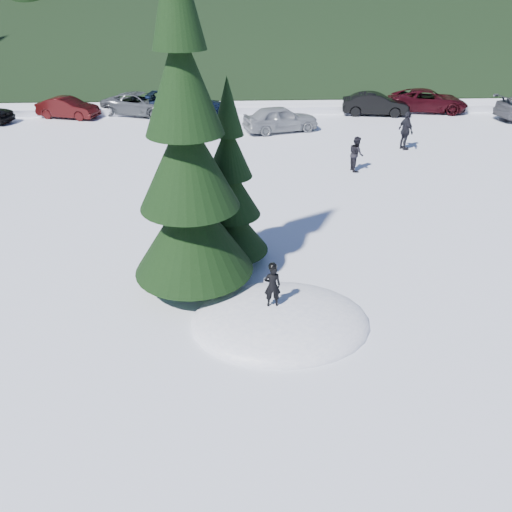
{
  "coord_description": "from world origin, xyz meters",
  "views": [
    {
      "loc": [
        -1.08,
        -10.03,
        7.46
      ],
      "look_at": [
        -0.54,
        1.47,
        1.1
      ],
      "focal_mm": 35.0,
      "sensor_mm": 36.0,
      "label": 1
    }
  ],
  "objects_px": {
    "adult_0": "(356,154)",
    "car_5": "(375,104)",
    "adult_1": "(406,131)",
    "car_4": "(281,119)",
    "child_skier": "(272,286)",
    "spruce_tall": "(188,172)",
    "car_6": "(427,101)",
    "car_2": "(141,104)",
    "car_1": "(68,108)",
    "spruce_short": "(230,196)",
    "car_3": "(190,105)"
  },
  "relations": [
    {
      "from": "adult_1",
      "to": "car_1",
      "type": "xyz_separation_m",
      "value": [
        -18.71,
        7.49,
        -0.32
      ]
    },
    {
      "from": "spruce_short",
      "to": "car_4",
      "type": "relative_size",
      "value": 1.29
    },
    {
      "from": "adult_1",
      "to": "car_4",
      "type": "relative_size",
      "value": 0.45
    },
    {
      "from": "car_2",
      "to": "car_5",
      "type": "xyz_separation_m",
      "value": [
        14.77,
        -0.71,
        -0.0
      ]
    },
    {
      "from": "adult_0",
      "to": "spruce_short",
      "type": "bearing_deg",
      "value": 138.65
    },
    {
      "from": "adult_1",
      "to": "car_5",
      "type": "relative_size",
      "value": 0.46
    },
    {
      "from": "car_6",
      "to": "car_3",
      "type": "bearing_deg",
      "value": 103.41
    },
    {
      "from": "car_2",
      "to": "car_4",
      "type": "distance_m",
      "value": 9.52
    },
    {
      "from": "spruce_tall",
      "to": "car_2",
      "type": "bearing_deg",
      "value": 102.69
    },
    {
      "from": "car_1",
      "to": "car_5",
      "type": "distance_m",
      "value": 19.13
    },
    {
      "from": "car_2",
      "to": "car_5",
      "type": "height_order",
      "value": "car_2"
    },
    {
      "from": "spruce_tall",
      "to": "adult_1",
      "type": "distance_m",
      "value": 15.98
    },
    {
      "from": "car_1",
      "to": "car_3",
      "type": "relative_size",
      "value": 0.75
    },
    {
      "from": "adult_1",
      "to": "car_6",
      "type": "bearing_deg",
      "value": -42.54
    },
    {
      "from": "adult_1",
      "to": "car_3",
      "type": "relative_size",
      "value": 0.37
    },
    {
      "from": "child_skier",
      "to": "adult_0",
      "type": "distance_m",
      "value": 12.05
    },
    {
      "from": "adult_0",
      "to": "adult_1",
      "type": "height_order",
      "value": "adult_1"
    },
    {
      "from": "adult_0",
      "to": "car_5",
      "type": "xyz_separation_m",
      "value": [
        3.58,
        10.44,
        -0.09
      ]
    },
    {
      "from": "car_4",
      "to": "car_5",
      "type": "bearing_deg",
      "value": -75.84
    },
    {
      "from": "spruce_short",
      "to": "adult_0",
      "type": "relative_size",
      "value": 3.51
    },
    {
      "from": "spruce_tall",
      "to": "car_1",
      "type": "relative_size",
      "value": 2.29
    },
    {
      "from": "spruce_short",
      "to": "car_5",
      "type": "xyz_separation_m",
      "value": [
        9.13,
        18.45,
        -1.43
      ]
    },
    {
      "from": "spruce_short",
      "to": "child_skier",
      "type": "xyz_separation_m",
      "value": [
        0.99,
        -3.13,
        -1.06
      ]
    },
    {
      "from": "adult_0",
      "to": "car_6",
      "type": "relative_size",
      "value": 0.31
    },
    {
      "from": "child_skier",
      "to": "car_3",
      "type": "bearing_deg",
      "value": -82.85
    },
    {
      "from": "car_2",
      "to": "car_1",
      "type": "bearing_deg",
      "value": 119.21
    },
    {
      "from": "spruce_tall",
      "to": "spruce_short",
      "type": "height_order",
      "value": "spruce_tall"
    },
    {
      "from": "spruce_short",
      "to": "car_2",
      "type": "distance_m",
      "value": 20.03
    },
    {
      "from": "adult_1",
      "to": "child_skier",
      "type": "bearing_deg",
      "value": 135.01
    },
    {
      "from": "car_3",
      "to": "car_4",
      "type": "distance_m",
      "value": 6.49
    },
    {
      "from": "spruce_short",
      "to": "car_5",
      "type": "height_order",
      "value": "spruce_short"
    },
    {
      "from": "child_skier",
      "to": "car_1",
      "type": "height_order",
      "value": "child_skier"
    },
    {
      "from": "adult_0",
      "to": "adult_1",
      "type": "bearing_deg",
      "value": -52.71
    },
    {
      "from": "spruce_tall",
      "to": "adult_1",
      "type": "height_order",
      "value": "spruce_tall"
    },
    {
      "from": "spruce_tall",
      "to": "adult_0",
      "type": "relative_size",
      "value": 5.62
    },
    {
      "from": "spruce_short",
      "to": "car_2",
      "type": "xyz_separation_m",
      "value": [
        -5.63,
        19.17,
        -1.43
      ]
    },
    {
      "from": "adult_1",
      "to": "car_1",
      "type": "distance_m",
      "value": 20.16
    },
    {
      "from": "car_4",
      "to": "car_5",
      "type": "height_order",
      "value": "car_4"
    },
    {
      "from": "car_4",
      "to": "car_6",
      "type": "bearing_deg",
      "value": -81.79
    },
    {
      "from": "spruce_short",
      "to": "child_skier",
      "type": "distance_m",
      "value": 3.45
    },
    {
      "from": "car_4",
      "to": "car_6",
      "type": "distance_m",
      "value": 10.86
    },
    {
      "from": "car_2",
      "to": "car_6",
      "type": "xyz_separation_m",
      "value": [
        18.36,
        0.07,
        0.02
      ]
    },
    {
      "from": "spruce_short",
      "to": "car_4",
      "type": "bearing_deg",
      "value": 79.22
    },
    {
      "from": "car_2",
      "to": "car_3",
      "type": "xyz_separation_m",
      "value": [
        3.11,
        -0.68,
        0.05
      ]
    },
    {
      "from": "adult_1",
      "to": "adult_0",
      "type": "bearing_deg",
      "value": 117.49
    },
    {
      "from": "child_skier",
      "to": "car_5",
      "type": "bearing_deg",
      "value": -112.75
    },
    {
      "from": "child_skier",
      "to": "car_2",
      "type": "relative_size",
      "value": 0.23
    },
    {
      "from": "car_2",
      "to": "spruce_short",
      "type": "bearing_deg",
      "value": -142.52
    },
    {
      "from": "adult_1",
      "to": "car_3",
      "type": "xyz_separation_m",
      "value": [
        -11.23,
        7.43,
        -0.21
      ]
    },
    {
      "from": "adult_1",
      "to": "car_5",
      "type": "bearing_deg",
      "value": -19.67
    }
  ]
}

